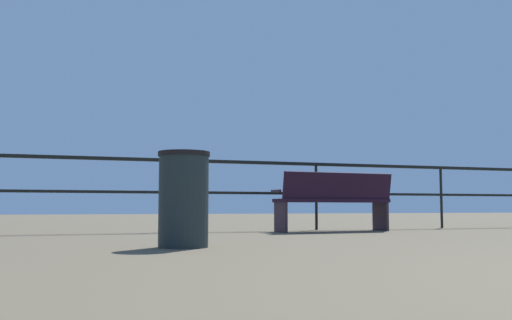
% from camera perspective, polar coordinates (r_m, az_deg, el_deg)
% --- Properties ---
extents(pier_railing, '(24.06, 0.05, 1.07)m').
position_cam_1_polar(pier_railing, '(9.11, 6.09, -1.99)').
color(pier_railing, black).
rests_on(pier_railing, ground_plane).
extents(bench_near_left, '(1.80, 0.65, 0.87)m').
position_cam_1_polar(bench_near_left, '(8.47, 7.98, -3.76)').
color(bench_near_left, black).
rests_on(bench_near_left, ground_plane).
extents(trash_bin, '(0.47, 0.47, 0.86)m').
position_cam_1_polar(trash_bin, '(5.13, -7.33, -3.94)').
color(trash_bin, '#1C2728').
rests_on(trash_bin, ground_plane).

